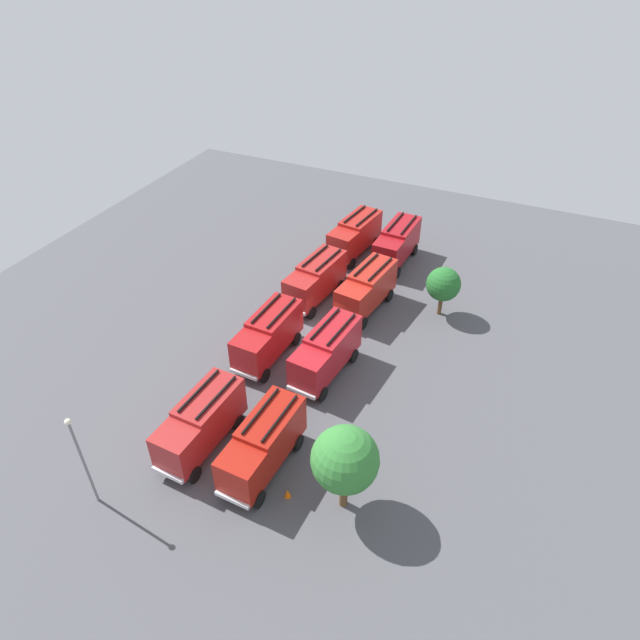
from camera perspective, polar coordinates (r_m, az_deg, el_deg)
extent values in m
plane|color=#4C4C51|center=(47.47, 0.00, -1.35)|extent=(64.62, 64.62, 0.00)
cube|color=#A71F19|center=(55.56, 2.29, 7.54)|extent=(2.52, 2.78, 2.60)
cube|color=#8C9EAD|center=(54.62, 1.73, 7.36)|extent=(0.37, 2.12, 1.46)
cube|color=#A71F19|center=(58.18, 4.06, 9.10)|extent=(5.10, 3.14, 2.90)
cube|color=black|center=(57.17, 4.74, 10.30)|extent=(4.30, 0.71, 0.12)
cube|color=black|center=(57.74, 3.52, 10.65)|extent=(4.30, 0.71, 0.12)
cube|color=silver|center=(55.25, 1.63, 5.98)|extent=(0.53, 2.38, 0.28)
cylinder|color=black|center=(55.70, 3.21, 5.73)|extent=(1.14, 0.50, 1.10)
cylinder|color=black|center=(56.72, 1.10, 6.42)|extent=(1.14, 0.50, 1.10)
cylinder|color=black|center=(59.46, 5.58, 7.80)|extent=(1.14, 0.50, 1.10)
cylinder|color=black|center=(60.41, 3.55, 8.42)|extent=(1.14, 0.50, 1.10)
cube|color=#A7221F|center=(48.63, -1.97, 2.77)|extent=(2.49, 2.75, 2.60)
cube|color=#8C9EAD|center=(47.74, -2.66, 2.47)|extent=(0.34, 2.12, 1.46)
cube|color=#A7221F|center=(51.01, 0.17, 4.81)|extent=(5.07, 3.07, 2.90)
cube|color=black|center=(49.89, 0.86, 6.11)|extent=(4.30, 0.65, 0.12)
cube|color=black|center=(50.50, -0.49, 6.54)|extent=(4.30, 0.65, 0.12)
cube|color=silver|center=(48.49, -2.71, 0.97)|extent=(0.49, 2.38, 0.28)
cylinder|color=black|center=(48.86, -0.88, 0.75)|extent=(1.13, 0.48, 1.10)
cylinder|color=black|center=(49.94, -3.21, 1.60)|extent=(1.13, 0.48, 1.10)
cylinder|color=black|center=(52.31, 1.98, 3.47)|extent=(1.13, 0.48, 1.10)
cylinder|color=black|center=(53.32, -0.26, 4.22)|extent=(1.13, 0.48, 1.10)
cube|color=#A6191A|center=(42.55, -6.97, -3.37)|extent=(2.31, 2.59, 2.60)
cube|color=#8C9EAD|center=(41.71, -7.78, -3.87)|extent=(0.17, 2.13, 1.46)
cube|color=#A6191A|center=(44.70, -4.59, -0.63)|extent=(4.91, 2.71, 2.90)
cube|color=black|center=(43.46, -3.91, 0.75)|extent=(4.32, 0.31, 0.12)
cube|color=black|center=(44.06, -5.45, 1.23)|extent=(4.32, 0.31, 0.12)
cube|color=silver|center=(42.59, -7.73, -5.47)|extent=(0.30, 2.38, 0.28)
cylinder|color=black|center=(42.94, -5.61, -5.57)|extent=(1.11, 0.40, 1.10)
cylinder|color=black|center=(43.99, -8.28, -4.58)|extent=(1.11, 0.40, 1.10)
cylinder|color=black|center=(46.07, -2.44, -1.90)|extent=(1.11, 0.40, 1.10)
cylinder|color=black|center=(47.06, -5.00, -1.06)|extent=(1.11, 0.40, 1.10)
cube|color=maroon|center=(36.91, -14.23, -12.52)|extent=(2.32, 2.60, 2.60)
cube|color=#8C9EAD|center=(36.22, -15.35, -13.28)|extent=(0.18, 2.13, 1.46)
cube|color=maroon|center=(38.49, -11.01, -8.97)|extent=(4.92, 2.73, 2.90)
cube|color=black|center=(37.05, -10.43, -7.66)|extent=(4.32, 0.33, 0.12)
cube|color=black|center=(37.73, -12.13, -6.94)|extent=(4.32, 0.33, 0.12)
cube|color=silver|center=(37.27, -15.13, -14.87)|extent=(0.32, 2.38, 0.28)
cylinder|color=black|center=(37.43, -12.59, -14.98)|extent=(1.12, 0.40, 1.10)
cylinder|color=black|center=(38.59, -15.48, -13.50)|extent=(1.12, 0.40, 1.10)
cylinder|color=black|center=(39.80, -8.28, -10.18)|extent=(1.12, 0.40, 1.10)
cylinder|color=black|center=(40.89, -11.10, -8.97)|extent=(1.12, 0.40, 1.10)
cube|color=maroon|center=(54.37, 6.83, 6.57)|extent=(2.32, 2.60, 2.60)
cube|color=#8C9EAD|center=(53.36, 6.44, 6.35)|extent=(0.18, 2.13, 1.46)
cube|color=maroon|center=(57.19, 8.15, 8.27)|extent=(4.91, 2.73, 2.90)
cube|color=black|center=(56.27, 8.95, 9.50)|extent=(4.32, 0.33, 0.12)
cube|color=black|center=(56.64, 7.63, 9.82)|extent=(4.32, 0.33, 0.12)
cube|color=silver|center=(54.00, 6.27, 4.95)|extent=(0.31, 2.38, 0.28)
cylinder|color=black|center=(54.69, 7.80, 4.77)|extent=(1.12, 0.40, 1.10)
cylinder|color=black|center=(55.36, 5.48, 5.40)|extent=(1.12, 0.40, 1.10)
cylinder|color=black|center=(58.71, 9.52, 7.03)|extent=(1.12, 0.40, 1.10)
cylinder|color=black|center=(59.34, 7.33, 7.60)|extent=(1.12, 0.40, 1.10)
cube|color=#AF2319|center=(47.47, 3.30, 1.76)|extent=(2.52, 2.78, 2.60)
cube|color=#8C9EAD|center=(46.54, 2.67, 1.44)|extent=(0.37, 2.12, 1.46)
cube|color=#AF2319|center=(49.96, 5.29, 3.87)|extent=(5.10, 3.14, 2.90)
cube|color=black|center=(48.86, 6.11, 5.16)|extent=(4.30, 0.71, 0.12)
cube|color=black|center=(49.38, 4.69, 5.63)|extent=(4.30, 0.71, 0.12)
cube|color=silver|center=(47.30, 2.53, -0.09)|extent=(0.53, 2.38, 0.28)
cylinder|color=black|center=(47.80, 4.36, -0.32)|extent=(1.14, 0.50, 1.10)
cylinder|color=black|center=(48.71, 1.89, 0.60)|extent=(1.14, 0.50, 1.10)
cylinder|color=black|center=(51.39, 7.00, 2.50)|extent=(1.14, 0.50, 1.10)
cylinder|color=black|center=(52.24, 4.65, 3.31)|extent=(1.14, 0.50, 1.10)
cube|color=#AD1921|center=(40.80, -1.08, -5.16)|extent=(2.44, 2.71, 2.60)
cube|color=#8C9EAD|center=(39.93, -1.86, -5.71)|extent=(0.29, 2.12, 1.46)
cube|color=#AD1921|center=(42.99, 1.32, -2.29)|extent=(5.02, 2.96, 2.90)
cube|color=black|center=(41.76, 2.17, -0.93)|extent=(4.31, 0.55, 0.12)
cube|color=black|center=(42.27, 0.53, -0.35)|extent=(4.31, 0.55, 0.12)
cube|color=silver|center=(40.85, -1.93, -7.33)|extent=(0.43, 2.38, 0.28)
cylinder|color=black|center=(41.30, 0.24, -7.47)|extent=(1.13, 0.46, 1.10)
cylinder|color=black|center=(42.21, -2.60, -6.32)|extent=(1.13, 0.46, 1.10)
cylinder|color=black|center=(44.49, 3.39, -3.61)|extent=(1.13, 0.46, 1.10)
cylinder|color=black|center=(45.33, 0.69, -2.63)|extent=(1.13, 0.46, 1.10)
cube|color=#A0190F|center=(35.02, -7.93, -15.04)|extent=(2.30, 2.59, 2.60)
cube|color=#8C9EAD|center=(34.28, -8.97, -15.92)|extent=(0.17, 2.13, 1.46)
cube|color=#A0190F|center=(36.72, -4.91, -11.11)|extent=(4.90, 2.70, 2.90)
cube|color=black|center=(35.30, -4.08, -9.81)|extent=(4.32, 0.30, 0.12)
cube|color=black|center=(35.83, -6.00, -9.06)|extent=(4.32, 0.30, 0.12)
cube|color=silver|center=(35.39, -8.87, -17.52)|extent=(0.30, 2.38, 0.28)
cylinder|color=black|center=(35.72, -6.21, -17.53)|extent=(1.11, 0.40, 1.10)
cylinder|color=black|center=(36.63, -9.52, -16.01)|extent=(1.11, 0.40, 1.10)
cylinder|color=black|center=(38.25, -2.26, -12.24)|extent=(1.11, 0.40, 1.10)
cylinder|color=black|center=(39.10, -5.41, -10.99)|extent=(1.11, 0.40, 1.10)
cylinder|color=black|center=(51.99, 2.47, 3.02)|extent=(0.16, 0.16, 0.79)
cylinder|color=black|center=(52.02, 2.69, 3.04)|extent=(0.16, 0.16, 0.79)
cube|color=black|center=(51.59, 2.60, 3.71)|extent=(0.43, 0.48, 0.69)
sphere|color=#9E704C|center=(51.34, 2.62, 4.13)|extent=(0.22, 0.22, 0.22)
cylinder|color=black|center=(51.29, 2.62, 4.22)|extent=(0.28, 0.28, 0.07)
cylinder|color=black|center=(40.33, -5.94, -9.45)|extent=(0.16, 0.16, 0.78)
cylinder|color=black|center=(40.20, -5.81, -9.64)|extent=(0.16, 0.16, 0.78)
cube|color=black|center=(39.74, -5.94, -8.82)|extent=(0.44, 0.48, 0.68)
sphere|color=beige|center=(39.41, -5.98, -8.37)|extent=(0.22, 0.22, 0.22)
cylinder|color=black|center=(39.35, -5.99, -8.28)|extent=(0.28, 0.28, 0.07)
cylinder|color=black|center=(58.79, 0.91, 7.44)|extent=(0.16, 0.16, 0.78)
cylinder|color=black|center=(58.61, 0.93, 7.34)|extent=(0.16, 0.16, 0.78)
cube|color=gold|center=(58.34, 0.92, 8.01)|extent=(0.48, 0.41, 0.68)
sphere|color=#9E704C|center=(58.12, 0.93, 8.40)|extent=(0.22, 0.22, 0.22)
cylinder|color=gold|center=(58.07, 0.93, 8.48)|extent=(0.28, 0.28, 0.07)
cylinder|color=brown|center=(50.26, 12.03, 1.50)|extent=(0.37, 0.37, 1.84)
sphere|color=#236628|center=(49.05, 12.35, 3.55)|extent=(2.94, 2.94, 2.94)
cylinder|color=brown|center=(35.04, 2.41, -16.88)|extent=(0.49, 0.49, 2.47)
sphere|color=#337A33|center=(32.72, 2.54, -13.89)|extent=(3.95, 3.95, 3.95)
cone|color=#F2600C|center=(36.12, -3.30, -17.06)|extent=(0.44, 0.44, 0.62)
cone|color=#F2600C|center=(54.78, -1.02, 4.92)|extent=(0.44, 0.44, 0.64)
cone|color=#F2600C|center=(40.96, -14.79, -10.02)|extent=(0.46, 0.46, 0.66)
cylinder|color=slate|center=(36.09, -22.67, -13.30)|extent=(0.16, 0.16, 6.77)
sphere|color=#F2EFCC|center=(33.59, -24.11, -9.36)|extent=(0.36, 0.36, 0.36)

